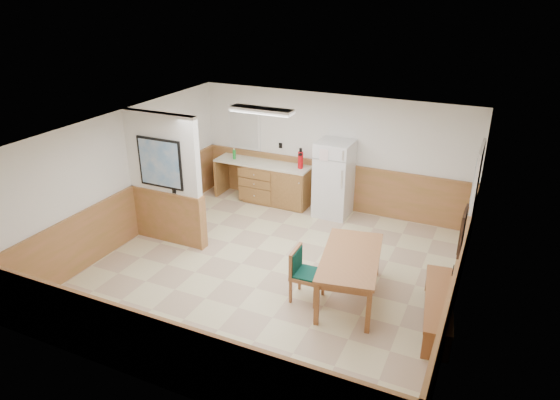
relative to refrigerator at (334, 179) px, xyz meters
The scene contains 20 objects.
ground 2.76m from the refrigerator, 94.13° to the right, with size 6.00×6.00×0.00m, color beige.
ceiling 3.13m from the refrigerator, 94.13° to the right, with size 6.00×6.00×0.02m, color silver.
back_wall 0.61m from the refrigerator, 117.15° to the left, with size 6.00×0.02×2.50m, color white.
right_wall 3.87m from the refrigerator, 43.10° to the right, with size 0.02×6.00×2.50m, color white.
left_wall 4.16m from the refrigerator, 140.50° to the right, with size 0.02×6.00×2.50m, color white.
wainscot_back 0.50m from the refrigerator, 118.46° to the left, with size 6.00×0.04×1.00m, color #B16C47.
wainscot_right 3.85m from the refrigerator, 43.31° to the right, with size 0.04×6.00×1.00m, color #B16C47.
wainscot_left 4.13m from the refrigerator, 140.32° to the right, with size 0.04×6.00×1.00m, color #B16C47.
partition_wall 3.47m from the refrigerator, 135.06° to the right, with size 1.50×0.20×2.50m.
kitchen_counter 1.44m from the refrigerator, behind, with size 2.20×0.61×1.00m.
exterior_door 2.88m from the refrigerator, 14.74° to the right, with size 0.07×1.02×2.15m.
kitchen_window 2.43m from the refrigerator, behind, with size 0.80×0.04×1.00m.
wall_painting 4.10m from the refrigerator, 46.54° to the right, with size 0.04×0.50×0.60m.
fluorescent_fixture 2.33m from the refrigerator, 126.66° to the right, with size 1.20×0.30×0.09m.
refrigerator is the anchor object (origin of this frame).
dining_table 3.09m from the refrigerator, 66.00° to the right, with size 1.14×1.84×0.75m.
dining_bench 3.93m from the refrigerator, 48.06° to the right, with size 0.62×1.78×0.45m.
dining_chair 3.20m from the refrigerator, 79.48° to the right, with size 0.65×0.47×0.85m.
fire_extinguisher 0.84m from the refrigerator, behind, with size 0.14×0.14×0.45m.
soap_bottle 2.39m from the refrigerator, behind, with size 0.07×0.07×0.21m, color green.
Camera 1 is at (3.23, -6.65, 4.57)m, focal length 32.00 mm.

